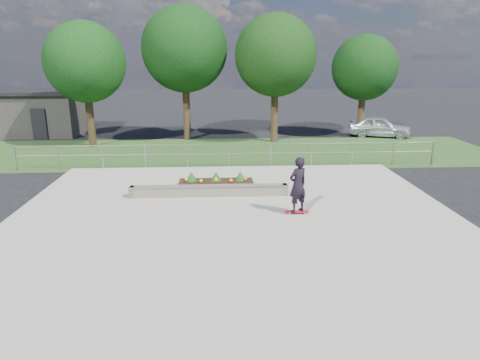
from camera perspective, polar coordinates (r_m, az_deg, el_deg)
The scene contains 13 objects.
ground at distance 13.56m, azimuth -0.51°, elevation -6.24°, with size 120.00×120.00×0.00m, color black.
grass_verge at distance 24.10m, azimuth -1.67°, elevation 3.75°, with size 30.00×8.00×0.02m, color #294A1D.
concrete_slab at distance 13.55m, azimuth -0.51°, elevation -6.12°, with size 15.00×15.00×0.06m, color #A59F92.
fence at distance 20.52m, azimuth -1.44°, elevation 3.74°, with size 20.06×0.06×1.20m.
building at distance 33.56m, azimuth -26.93°, elevation 8.13°, with size 8.40×5.40×3.00m.
tree_far_left at distance 26.60m, azimuth -19.96°, elevation 14.51°, with size 4.55×4.55×7.15m.
tree_mid_left at distance 27.61m, azimuth -7.41°, elevation 16.90°, with size 5.25×5.25×8.25m.
tree_mid_right at distance 26.77m, azimuth 4.77°, elevation 16.19°, with size 4.90×4.90×7.70m.
tree_far_right at distance 29.62m, azimuth 16.28°, elevation 14.16°, with size 4.20×4.20×6.60m.
grind_ledge at distance 16.29m, azimuth -4.13°, elevation -1.43°, with size 6.00×0.44×0.43m.
planter_bed at distance 17.32m, azimuth -3.21°, elevation -0.41°, with size 3.00×1.20×0.61m.
skateboarder at distance 14.28m, azimuth 7.72°, elevation -0.66°, with size 0.82×0.73×1.96m.
parked_car at distance 30.20m, azimuth 18.10°, elevation 6.79°, with size 1.63×4.04×1.38m, color silver.
Camera 1 is at (-0.54, -12.54, 5.15)m, focal length 32.00 mm.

